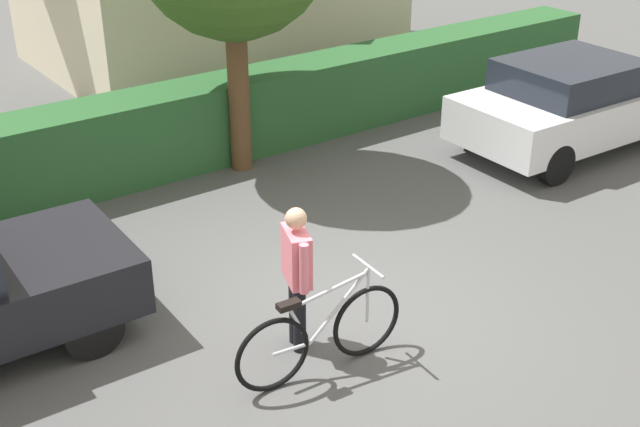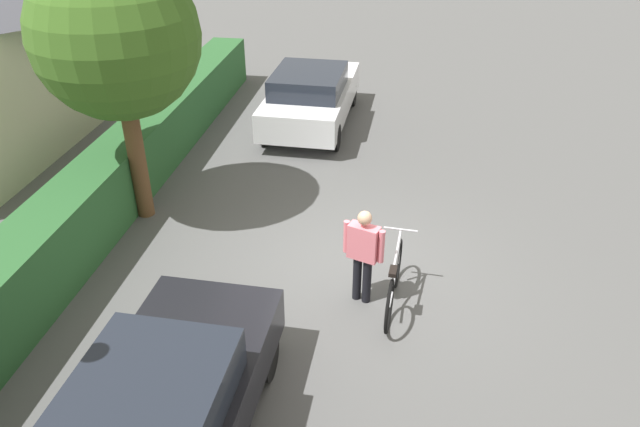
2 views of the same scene
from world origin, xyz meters
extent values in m
plane|color=#525252|center=(0.00, 0.00, 0.00)|extent=(60.00, 60.00, 0.00)
cube|color=#29592C|center=(0.00, 4.56, 0.60)|extent=(17.77, 0.90, 1.21)
cube|color=black|center=(-3.80, 1.65, 0.61)|extent=(4.03, 1.80, 0.60)
cube|color=#1E232D|center=(-4.19, 1.66, 1.16)|extent=(2.14, 1.54, 0.50)
cylinder|color=black|center=(-2.42, 2.36, 0.31)|extent=(0.62, 0.20, 0.61)
cylinder|color=black|center=(-2.46, 0.85, 0.31)|extent=(0.62, 0.20, 0.61)
cube|color=silver|center=(5.87, 1.65, 0.63)|extent=(4.20, 1.91, 0.66)
cube|color=#1E232D|center=(5.53, 1.66, 1.20)|extent=(1.99, 1.64, 0.48)
cylinder|color=black|center=(7.31, 2.42, 0.30)|extent=(0.61, 0.20, 0.60)
cylinder|color=black|center=(7.26, 0.80, 0.30)|extent=(0.61, 0.20, 0.60)
cylinder|color=black|center=(4.48, 2.50, 0.30)|extent=(0.61, 0.20, 0.60)
cylinder|color=black|center=(4.44, 0.88, 0.30)|extent=(0.61, 0.20, 0.60)
torus|color=black|center=(-0.29, -0.71, 0.38)|extent=(0.77, 0.11, 0.77)
torus|color=black|center=(-1.33, -0.63, 0.38)|extent=(0.77, 0.11, 0.77)
cylinder|color=silver|center=(-0.61, -0.68, 0.67)|extent=(0.67, 0.09, 0.63)
cylinder|color=silver|center=(-1.04, -0.65, 0.60)|extent=(0.25, 0.05, 0.48)
cylinder|color=silver|center=(-0.74, -0.67, 0.87)|extent=(0.82, 0.10, 0.16)
cylinder|color=silver|center=(-1.13, -0.64, 0.37)|extent=(0.40, 0.07, 0.06)
cylinder|color=silver|center=(-0.29, -0.71, 0.68)|extent=(0.04, 0.04, 0.59)
cube|color=black|center=(-1.15, -0.64, 0.86)|extent=(0.23, 0.12, 0.06)
cylinder|color=silver|center=(-0.29, -0.71, 1.00)|extent=(0.07, 0.50, 0.03)
cylinder|color=black|center=(-0.73, -0.12, 0.38)|extent=(0.13, 0.13, 0.76)
cylinder|color=black|center=(-0.78, -0.27, 0.38)|extent=(0.13, 0.13, 0.76)
cube|color=#E5727F|center=(-0.76, -0.20, 1.03)|extent=(0.34, 0.49, 0.54)
sphere|color=tan|center=(-0.76, -0.20, 1.44)|extent=(0.21, 0.21, 0.21)
cylinder|color=#E5727F|center=(-0.66, 0.06, 1.05)|extent=(0.09, 0.09, 0.51)
cylinder|color=#E5727F|center=(-0.85, -0.46, 1.05)|extent=(0.09, 0.09, 0.51)
cylinder|color=brown|center=(1.13, 3.99, 1.24)|extent=(0.30, 0.30, 2.49)
sphere|color=#375D1E|center=(1.13, 3.99, 3.30)|extent=(2.71, 2.71, 2.71)
camera|label=1|loc=(-4.60, -5.88, 4.93)|focal=46.48mm
camera|label=2|loc=(-7.83, -0.65, 5.79)|focal=33.59mm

